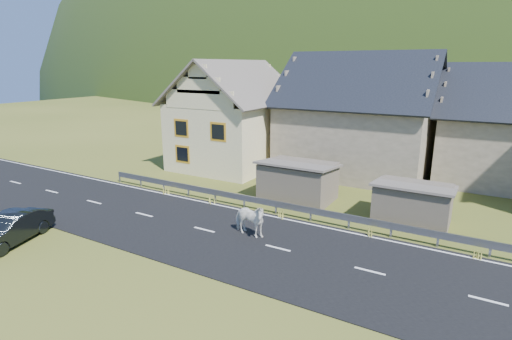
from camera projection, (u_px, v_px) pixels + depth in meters
The scene contains 12 objects.
ground at pixel (278, 249), 17.40m from camera, with size 160.00×160.00×0.00m, color #364113.
road at pixel (278, 249), 17.39m from camera, with size 60.00×7.00×0.04m, color black.
lane_markings at pixel (278, 248), 17.39m from camera, with size 60.00×6.60×0.01m, color silver.
guardrail at pixel (311, 211), 20.34m from camera, with size 28.10×0.09×0.75m.
shed_left at pixel (298, 182), 23.52m from camera, with size 4.30×3.30×2.40m, color #6C5F4F.
shed_right at pixel (413, 204), 19.98m from camera, with size 3.80×2.90×2.20m, color #6C5F4F.
house_cream at pixel (234, 110), 31.17m from camera, with size 7.80×9.80×8.30m.
house_stone_a at pixel (360, 109), 29.25m from camera, with size 10.80×9.80×8.90m.
mountain at pixel (479, 132), 170.68m from camera, with size 440.00×280.00×260.00m, color #233A14.
conifer_patch at pixel (281, 70), 134.53m from camera, with size 76.00×50.00×28.00m, color black.
horse at pixel (249, 219), 18.46m from camera, with size 1.91×0.87×1.61m, color white.
car at pixel (10, 229), 17.80m from camera, with size 1.42×4.08×1.34m, color black.
Camera 1 is at (7.16, -14.27, 7.79)m, focal length 28.00 mm.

